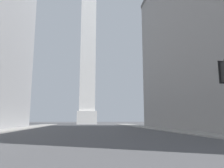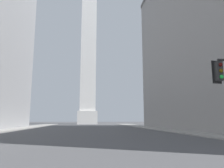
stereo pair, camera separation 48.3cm
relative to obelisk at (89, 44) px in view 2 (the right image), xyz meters
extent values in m
cube|color=gray|center=(13.87, -57.35, -34.47)|extent=(5.00, 107.53, 0.15)
cube|color=silver|center=(0.00, 0.00, -31.90)|extent=(8.01, 8.01, 5.28)
cube|color=white|center=(0.00, 0.00, 0.44)|extent=(6.41, 6.41, 59.41)
cube|color=black|center=(7.00, -80.56, -30.18)|extent=(0.38, 0.38, 1.10)
cube|color=black|center=(6.98, -80.39, -30.18)|extent=(0.58, 0.10, 1.32)
sphere|color=#410907|center=(7.02, -80.75, -29.83)|extent=(0.22, 0.22, 0.22)
sphere|color=#483506|center=(7.02, -80.75, -30.18)|extent=(0.22, 0.22, 0.22)
sphere|color=green|center=(7.02, -80.75, -30.52)|extent=(0.22, 0.22, 0.22)
camera|label=1|loc=(-0.73, -91.62, -32.84)|focal=35.00mm
camera|label=2|loc=(-0.25, -91.67, -32.84)|focal=35.00mm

